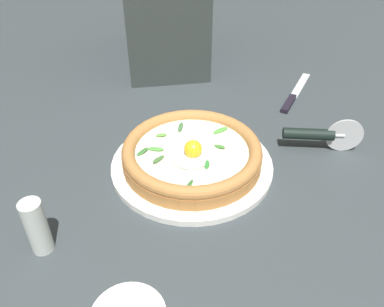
{
  "coord_description": "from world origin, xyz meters",
  "views": [
    {
      "loc": [
        0.57,
        -0.17,
        0.47
      ],
      "look_at": [
        0.01,
        -0.03,
        0.03
      ],
      "focal_mm": 37.4,
      "sensor_mm": 36.0,
      "label": 1
    }
  ],
  "objects_px": {
    "pizza": "(192,153)",
    "pepper_shaker": "(37,227)",
    "table_knife": "(293,97)",
    "pizza_cutter": "(318,134)"
  },
  "relations": [
    {
      "from": "pizza",
      "to": "pepper_shaker",
      "type": "distance_m",
      "value": 0.29
    },
    {
      "from": "table_knife",
      "to": "pizza_cutter",
      "type": "bearing_deg",
      "value": -13.43
    },
    {
      "from": "pizza",
      "to": "pizza_cutter",
      "type": "relative_size",
      "value": 1.71
    },
    {
      "from": "pizza_cutter",
      "to": "pepper_shaker",
      "type": "distance_m",
      "value": 0.52
    },
    {
      "from": "pizza",
      "to": "table_knife",
      "type": "height_order",
      "value": "pizza"
    },
    {
      "from": "pepper_shaker",
      "to": "pizza_cutter",
      "type": "bearing_deg",
      "value": 103.66
    },
    {
      "from": "pizza",
      "to": "pepper_shaker",
      "type": "xyz_separation_m",
      "value": [
        0.13,
        -0.26,
        0.01
      ]
    },
    {
      "from": "pizza",
      "to": "pepper_shaker",
      "type": "height_order",
      "value": "pepper_shaker"
    },
    {
      "from": "pizza_cutter",
      "to": "pepper_shaker",
      "type": "height_order",
      "value": "pepper_shaker"
    },
    {
      "from": "pizza",
      "to": "pepper_shaker",
      "type": "relative_size",
      "value": 2.76
    }
  ]
}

